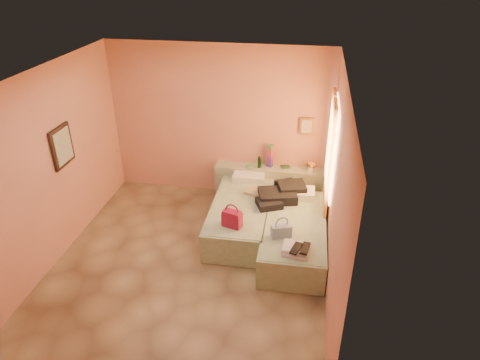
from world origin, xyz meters
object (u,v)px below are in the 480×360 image
object	(u,v)px
flower_vase	(310,166)
water_bottle	(259,162)
towel_stack	(296,250)
bed_left	(241,215)
bed_right	(294,235)
magenta_handbag	(232,218)
blue_handbag	(281,231)
green_book	(285,167)
headboard_ledge	(271,183)

from	to	relation	value
flower_vase	water_bottle	bearing A→B (deg)	-179.60
flower_vase	towel_stack	bearing A→B (deg)	-93.01
bed_left	water_bottle	distance (m)	1.15
bed_left	flower_vase	size ratio (longest dim) A/B	8.83
bed_right	magenta_handbag	size ratio (longest dim) A/B	6.99
magenta_handbag	bed_left	bearing A→B (deg)	103.51
bed_right	blue_handbag	bearing A→B (deg)	-114.69
bed_left	green_book	distance (m)	1.33
magenta_handbag	bed_right	bearing A→B (deg)	31.11
bed_left	bed_right	size ratio (longest dim) A/B	1.00
bed_right	green_book	world-z (taller)	green_book
water_bottle	towel_stack	xyz separation A→B (m)	(0.80, -2.17, -0.21)
water_bottle	magenta_handbag	xyz separation A→B (m)	(-0.18, -1.68, -0.13)
magenta_handbag	blue_handbag	size ratio (longest dim) A/B	0.99
bed_left	flower_vase	distance (m)	1.57
magenta_handbag	towel_stack	distance (m)	1.10
flower_vase	magenta_handbag	size ratio (longest dim) A/B	0.79
bed_left	green_book	size ratio (longest dim) A/B	12.22
headboard_ledge	blue_handbag	xyz separation A→B (m)	(0.35, -1.87, 0.27)
bed_left	headboard_ledge	bearing A→B (deg)	69.47
water_bottle	magenta_handbag	distance (m)	1.70
water_bottle	green_book	bearing A→B (deg)	10.81
bed_left	water_bottle	size ratio (longest dim) A/B	9.12
bed_left	flower_vase	world-z (taller)	flower_vase
green_book	blue_handbag	xyz separation A→B (m)	(0.10, -1.92, -0.07)
bed_left	magenta_handbag	size ratio (longest dim) A/B	6.99
bed_right	towel_stack	bearing A→B (deg)	-86.37
green_book	blue_handbag	bearing A→B (deg)	-102.68
bed_right	water_bottle	bearing A→B (deg)	116.53
headboard_ledge	bed_left	world-z (taller)	headboard_ledge
headboard_ledge	towel_stack	world-z (taller)	headboard_ledge
flower_vase	bed_left	bearing A→B (deg)	-136.46
blue_handbag	towel_stack	bearing A→B (deg)	-73.44
water_bottle	magenta_handbag	size ratio (longest dim) A/B	0.77
blue_handbag	bed_left	bearing A→B (deg)	113.41
green_book	blue_handbag	distance (m)	1.92
headboard_ledge	green_book	bearing A→B (deg)	11.80
flower_vase	magenta_handbag	world-z (taller)	flower_vase
bed_right	green_book	distance (m)	1.59
bed_left	blue_handbag	size ratio (longest dim) A/B	6.88
bed_left	bed_right	world-z (taller)	same
bed_left	towel_stack	xyz separation A→B (m)	(0.96, -1.16, 0.30)
bed_right	magenta_handbag	world-z (taller)	magenta_handbag
green_book	flower_vase	size ratio (longest dim) A/B	0.72
headboard_ledge	flower_vase	distance (m)	0.83
magenta_handbag	water_bottle	bearing A→B (deg)	99.29
green_book	flower_vase	world-z (taller)	flower_vase
headboard_ledge	magenta_handbag	xyz separation A→B (m)	(-0.40, -1.72, 0.31)
bed_right	green_book	xyz separation A→B (m)	(-0.28, 1.52, 0.41)
headboard_ledge	towel_stack	bearing A→B (deg)	-75.19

